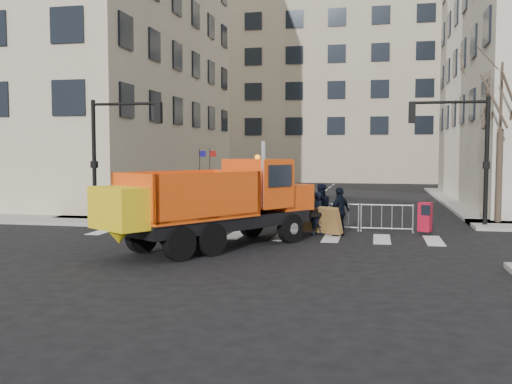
% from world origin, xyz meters
% --- Properties ---
extents(ground, '(120.00, 120.00, 0.00)m').
position_xyz_m(ground, '(0.00, 0.00, 0.00)').
color(ground, black).
rests_on(ground, ground).
extents(sidewalk_back, '(64.00, 5.00, 0.15)m').
position_xyz_m(sidewalk_back, '(0.00, 8.50, 0.07)').
color(sidewalk_back, gray).
rests_on(sidewalk_back, ground).
extents(building_left, '(24.00, 22.00, 26.00)m').
position_xyz_m(building_left, '(-20.00, 20.00, 13.00)').
color(building_left, '#BFAE91').
rests_on(building_left, ground).
extents(building_far, '(30.00, 18.00, 24.00)m').
position_xyz_m(building_far, '(0.00, 52.00, 12.00)').
color(building_far, tan).
rests_on(building_far, ground).
extents(traffic_light_left, '(0.18, 0.18, 5.40)m').
position_xyz_m(traffic_light_left, '(-8.00, 7.50, 2.70)').
color(traffic_light_left, black).
rests_on(traffic_light_left, ground).
extents(traffic_light_right, '(0.18, 0.18, 5.40)m').
position_xyz_m(traffic_light_right, '(8.50, 9.50, 2.70)').
color(traffic_light_right, black).
rests_on(traffic_light_right, ground).
extents(crowd_barriers, '(12.60, 0.60, 1.10)m').
position_xyz_m(crowd_barriers, '(-0.75, 7.60, 0.55)').
color(crowd_barriers, '#9EA0A5').
rests_on(crowd_barriers, ground).
extents(street_tree, '(3.00, 3.00, 7.50)m').
position_xyz_m(street_tree, '(9.20, 10.50, 3.75)').
color(street_tree, '#382B21').
rests_on(street_tree, ground).
extents(plow_truck, '(6.95, 8.84, 3.50)m').
position_xyz_m(plow_truck, '(-1.06, 2.39, 1.55)').
color(plow_truck, black).
rests_on(plow_truck, ground).
extents(cop_a, '(0.71, 0.70, 1.65)m').
position_xyz_m(cop_a, '(1.88, 5.96, 0.82)').
color(cop_a, black).
rests_on(cop_a, ground).
extents(cop_b, '(1.08, 0.93, 1.91)m').
position_xyz_m(cop_b, '(1.93, 7.00, 0.95)').
color(cop_b, black).
rests_on(cop_b, ground).
extents(cop_c, '(0.96, 1.14, 1.83)m').
position_xyz_m(cop_c, '(2.76, 6.02, 0.92)').
color(cop_c, black).
rests_on(cop_c, ground).
extents(worker, '(1.46, 1.20, 1.97)m').
position_xyz_m(worker, '(-5.40, 8.72, 1.14)').
color(worker, '#BDC517').
rests_on(worker, sidewalk_back).
extents(newspaper_box, '(0.57, 0.54, 1.10)m').
position_xyz_m(newspaper_box, '(5.89, 6.83, 0.70)').
color(newspaper_box, maroon).
rests_on(newspaper_box, sidewalk_back).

